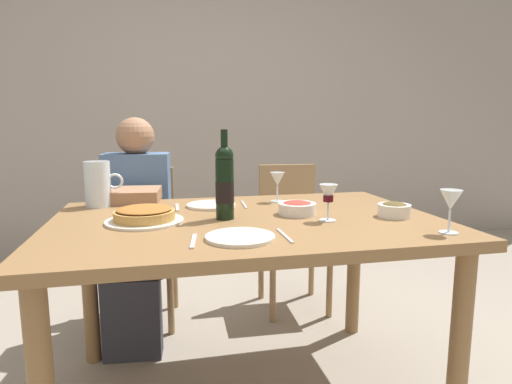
{
  "coord_description": "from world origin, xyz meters",
  "views": [
    {
      "loc": [
        -0.32,
        -1.61,
        1.13
      ],
      "look_at": [
        0.06,
        0.09,
        0.85
      ],
      "focal_mm": 30.04,
      "sensor_mm": 36.0,
      "label": 1
    }
  ],
  "objects_px": {
    "baked_tart": "(144,215)",
    "wine_glass_right_diner": "(451,202)",
    "dining_table": "(247,241)",
    "chair_left": "(142,234)",
    "olive_bowl": "(394,209)",
    "salad_bowl": "(297,207)",
    "wine_glass_centre": "(328,195)",
    "dinner_plate_right_setting": "(240,237)",
    "chair_right": "(291,226)",
    "dinner_plate_left_setting": "(211,205)",
    "wine_bottle": "(225,182)",
    "water_pitcher": "(98,187)",
    "diner_left": "(136,223)",
    "wine_glass_left_diner": "(277,180)"
  },
  "relations": [
    {
      "from": "salad_bowl",
      "to": "dinner_plate_right_setting",
      "type": "xyz_separation_m",
      "value": [
        -0.3,
        -0.32,
        -0.02
      ]
    },
    {
      "from": "olive_bowl",
      "to": "dinner_plate_right_setting",
      "type": "distance_m",
      "value": 0.69
    },
    {
      "from": "chair_right",
      "to": "wine_glass_centre",
      "type": "bearing_deg",
      "value": 82.81
    },
    {
      "from": "dining_table",
      "to": "diner_left",
      "type": "distance_m",
      "value": 0.79
    },
    {
      "from": "wine_bottle",
      "to": "baked_tart",
      "type": "relative_size",
      "value": 1.19
    },
    {
      "from": "salad_bowl",
      "to": "dinner_plate_left_setting",
      "type": "xyz_separation_m",
      "value": [
        -0.32,
        0.25,
        -0.02
      ]
    },
    {
      "from": "water_pitcher",
      "to": "olive_bowl",
      "type": "xyz_separation_m",
      "value": [
        1.18,
        -0.49,
        -0.06
      ]
    },
    {
      "from": "dinner_plate_left_setting",
      "to": "chair_left",
      "type": "distance_m",
      "value": 0.74
    },
    {
      "from": "chair_left",
      "to": "wine_glass_right_diner",
      "type": "bearing_deg",
      "value": 136.01
    },
    {
      "from": "wine_bottle",
      "to": "wine_glass_right_diner",
      "type": "distance_m",
      "value": 0.81
    },
    {
      "from": "wine_glass_left_diner",
      "to": "chair_left",
      "type": "distance_m",
      "value": 0.93
    },
    {
      "from": "dining_table",
      "to": "chair_left",
      "type": "xyz_separation_m",
      "value": [
        -0.44,
        0.87,
        -0.17
      ]
    },
    {
      "from": "salad_bowl",
      "to": "wine_glass_centre",
      "type": "height_order",
      "value": "wine_glass_centre"
    },
    {
      "from": "chair_left",
      "to": "diner_left",
      "type": "distance_m",
      "value": 0.26
    },
    {
      "from": "salad_bowl",
      "to": "dinner_plate_left_setting",
      "type": "distance_m",
      "value": 0.41
    },
    {
      "from": "wine_glass_right_diner",
      "to": "wine_glass_centre",
      "type": "xyz_separation_m",
      "value": [
        -0.33,
        0.26,
        -0.01
      ]
    },
    {
      "from": "olive_bowl",
      "to": "dining_table",
      "type": "bearing_deg",
      "value": 169.54
    },
    {
      "from": "wine_bottle",
      "to": "olive_bowl",
      "type": "relative_size",
      "value": 2.7
    },
    {
      "from": "water_pitcher",
      "to": "wine_glass_centre",
      "type": "height_order",
      "value": "water_pitcher"
    },
    {
      "from": "olive_bowl",
      "to": "diner_left",
      "type": "distance_m",
      "value": 1.29
    },
    {
      "from": "baked_tart",
      "to": "wine_glass_right_diner",
      "type": "relative_size",
      "value": 1.95
    },
    {
      "from": "salad_bowl",
      "to": "wine_glass_right_diner",
      "type": "xyz_separation_m",
      "value": [
        0.41,
        -0.4,
        0.08
      ]
    },
    {
      "from": "dinner_plate_right_setting",
      "to": "wine_glass_centre",
      "type": "bearing_deg",
      "value": 25.97
    },
    {
      "from": "dinner_plate_left_setting",
      "to": "dinner_plate_right_setting",
      "type": "height_order",
      "value": "same"
    },
    {
      "from": "dining_table",
      "to": "water_pitcher",
      "type": "bearing_deg",
      "value": 147.74
    },
    {
      "from": "dining_table",
      "to": "wine_glass_right_diner",
      "type": "height_order",
      "value": "wine_glass_right_diner"
    },
    {
      "from": "chair_right",
      "to": "dining_table",
      "type": "bearing_deg",
      "value": 64.49
    },
    {
      "from": "dinner_plate_right_setting",
      "to": "chair_right",
      "type": "relative_size",
      "value": 0.26
    },
    {
      "from": "water_pitcher",
      "to": "diner_left",
      "type": "bearing_deg",
      "value": 61.76
    },
    {
      "from": "olive_bowl",
      "to": "wine_glass_centre",
      "type": "height_order",
      "value": "wine_glass_centre"
    },
    {
      "from": "dining_table",
      "to": "olive_bowl",
      "type": "distance_m",
      "value": 0.6
    },
    {
      "from": "dinner_plate_left_setting",
      "to": "chair_right",
      "type": "relative_size",
      "value": 0.25
    },
    {
      "from": "wine_glass_right_diner",
      "to": "diner_left",
      "type": "distance_m",
      "value": 1.51
    },
    {
      "from": "wine_glass_centre",
      "to": "dinner_plate_right_setting",
      "type": "height_order",
      "value": "wine_glass_centre"
    },
    {
      "from": "wine_glass_right_diner",
      "to": "dinner_plate_right_setting",
      "type": "xyz_separation_m",
      "value": [
        -0.71,
        0.08,
        -0.1
      ]
    },
    {
      "from": "dining_table",
      "to": "baked_tart",
      "type": "relative_size",
      "value": 5.16
    },
    {
      "from": "wine_glass_centre",
      "to": "chair_left",
      "type": "bearing_deg",
      "value": 126.75
    },
    {
      "from": "wine_glass_left_diner",
      "to": "chair_right",
      "type": "bearing_deg",
      "value": 66.38
    },
    {
      "from": "water_pitcher",
      "to": "diner_left",
      "type": "distance_m",
      "value": 0.37
    },
    {
      "from": "wine_glass_left_diner",
      "to": "water_pitcher",
      "type": "bearing_deg",
      "value": 175.61
    },
    {
      "from": "wine_bottle",
      "to": "chair_right",
      "type": "relative_size",
      "value": 0.4
    },
    {
      "from": "wine_glass_right_diner",
      "to": "diner_left",
      "type": "height_order",
      "value": "diner_left"
    },
    {
      "from": "chair_left",
      "to": "chair_right",
      "type": "xyz_separation_m",
      "value": [
        0.9,
        -0.0,
        0.0
      ]
    },
    {
      "from": "water_pitcher",
      "to": "chair_right",
      "type": "xyz_separation_m",
      "value": [
        1.05,
        0.49,
        -0.35
      ]
    },
    {
      "from": "water_pitcher",
      "to": "baked_tart",
      "type": "bearing_deg",
      "value": -60.25
    },
    {
      "from": "olive_bowl",
      "to": "baked_tart",
      "type": "bearing_deg",
      "value": 173.04
    },
    {
      "from": "wine_bottle",
      "to": "dinner_plate_left_setting",
      "type": "distance_m",
      "value": 0.3
    },
    {
      "from": "diner_left",
      "to": "wine_glass_right_diner",
      "type": "bearing_deg",
      "value": 142.48
    },
    {
      "from": "wine_glass_left_diner",
      "to": "chair_right",
      "type": "distance_m",
      "value": 0.7
    },
    {
      "from": "wine_glass_right_diner",
      "to": "chair_right",
      "type": "distance_m",
      "value": 1.31
    }
  ]
}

